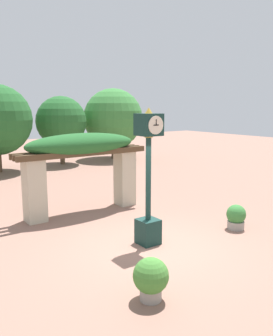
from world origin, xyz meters
The scene contains 5 objects.
ground_plane centered at (0.00, 0.00, 0.00)m, with size 60.00×60.00×0.00m, color #8E6656.
pedestal_clock centered at (0.06, 0.19, 1.68)m, with size 0.53×0.58×3.43m.
pergola centered at (0.00, 3.58, 1.89)m, with size 4.45×1.18×2.61m.
potted_plant_near_left centered at (2.75, -0.42, 0.36)m, with size 0.55×0.55×0.71m.
potted_plant_near_right centered at (-1.54, -1.96, 0.43)m, with size 0.66×0.66×0.80m.
Camera 1 is at (-5.23, -6.61, 3.47)m, focal length 38.00 mm.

